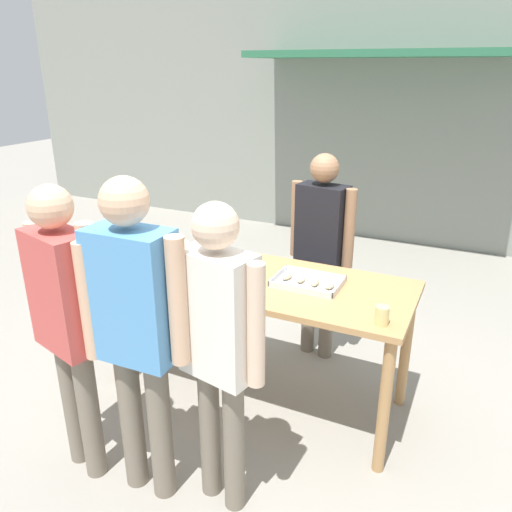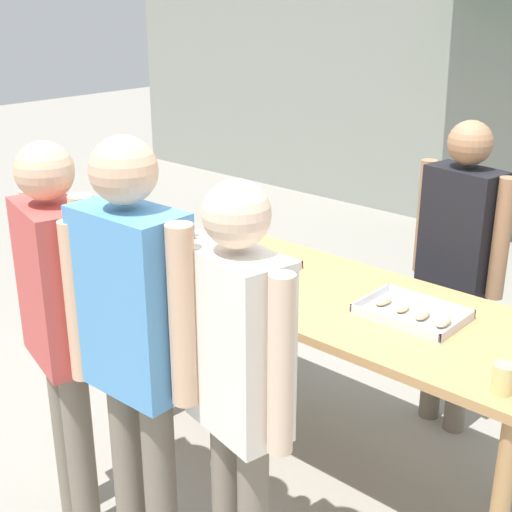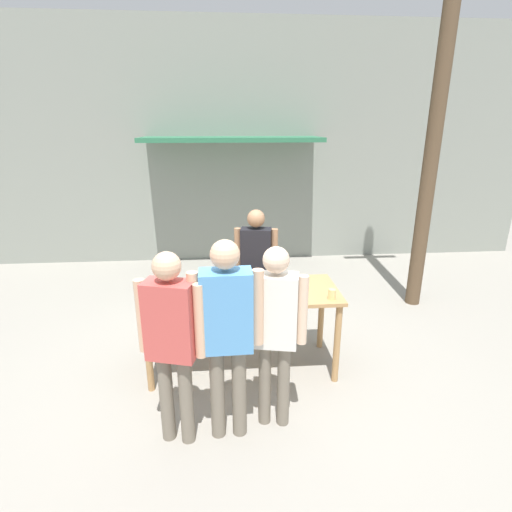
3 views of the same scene
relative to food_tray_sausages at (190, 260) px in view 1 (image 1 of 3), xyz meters
The scene contains 12 objects.
ground_plane 1.10m from the food_tray_sausages, ahead, with size 24.00×24.00×0.00m, color gray.
building_facade_back 4.19m from the food_tray_sausages, 82.15° to the left, with size 12.00×1.11×4.50m.
serving_table 0.56m from the food_tray_sausages, ahead, with size 2.09×0.83×0.94m.
food_tray_sausages is the anchor object (origin of this frame).
food_tray_buns 0.90m from the food_tray_sausages, ahead, with size 0.43×0.31×0.05m.
condiment_jar_mustard 0.49m from the food_tray_sausages, 137.58° to the right, with size 0.07×0.07×0.07m.
condiment_jar_ketchup 0.42m from the food_tray_sausages, 128.27° to the right, with size 0.07×0.07×0.07m.
beer_cup 1.49m from the food_tray_sausages, 12.82° to the right, with size 0.08×0.08×0.11m.
person_server_behind_table 1.03m from the food_tray_sausages, 42.95° to the left, with size 0.53×0.26×1.68m.
person_customer_holding_hotdog 1.10m from the food_tray_sausages, 94.05° to the right, with size 0.56×0.32×1.74m.
person_customer_with_cup 1.24m from the food_tray_sausages, 50.85° to the right, with size 0.54×0.28×1.71m.
person_customer_waiting_in_line 1.14m from the food_tray_sausages, 71.05° to the right, with size 0.61×0.24×1.81m.
Camera 1 is at (1.32, -2.79, 2.28)m, focal length 35.00 mm.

